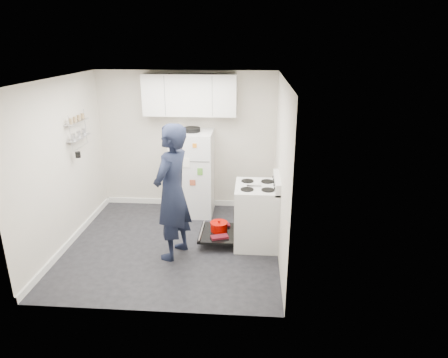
# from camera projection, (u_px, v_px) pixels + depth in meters

# --- Properties ---
(room) EXTENTS (3.21, 3.21, 2.51)m
(room) POSITION_uv_depth(u_px,v_px,m) (168.00, 170.00, 5.80)
(room) COLOR black
(room) RESTS_ON ground
(electric_range) EXTENTS (0.66, 0.76, 1.10)m
(electric_range) POSITION_uv_depth(u_px,v_px,m) (256.00, 215.00, 6.07)
(electric_range) COLOR silver
(electric_range) RESTS_ON ground
(open_oven_door) EXTENTS (0.55, 0.70, 0.22)m
(open_oven_door) POSITION_uv_depth(u_px,v_px,m) (218.00, 230.00, 6.22)
(open_oven_door) COLOR black
(open_oven_door) RESTS_ON ground
(refrigerator) EXTENTS (0.72, 0.74, 1.57)m
(refrigerator) POSITION_uv_depth(u_px,v_px,m) (193.00, 173.00, 7.08)
(refrigerator) COLOR silver
(refrigerator) RESTS_ON ground
(upper_cabinets) EXTENTS (1.60, 0.33, 0.70)m
(upper_cabinets) POSITION_uv_depth(u_px,v_px,m) (190.00, 95.00, 6.81)
(upper_cabinets) COLOR silver
(upper_cabinets) RESTS_ON room
(wall_shelf_rack) EXTENTS (0.14, 0.60, 0.61)m
(wall_shelf_rack) POSITION_uv_depth(u_px,v_px,m) (78.00, 130.00, 6.18)
(wall_shelf_rack) COLOR #B2B2B7
(wall_shelf_rack) RESTS_ON room
(person) EXTENTS (0.68, 0.83, 1.96)m
(person) POSITION_uv_depth(u_px,v_px,m) (172.00, 193.00, 5.56)
(person) COLOR black
(person) RESTS_ON ground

